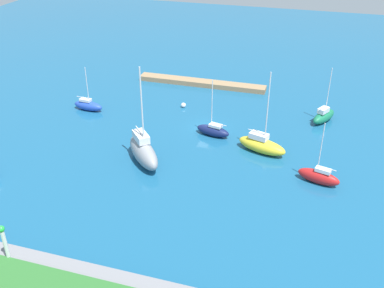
{
  "coord_description": "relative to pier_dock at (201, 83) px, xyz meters",
  "views": [
    {
      "loc": [
        -14.23,
        54.26,
        28.94
      ],
      "look_at": [
        0.0,
        7.53,
        1.5
      ],
      "focal_mm": 41.6,
      "sensor_mm": 36.0,
      "label": 1
    }
  ],
  "objects": [
    {
      "name": "sailboat_yellow_inner_mooring",
      "position": [
        -13.65,
        19.9,
        0.64
      ],
      "size": [
        6.83,
        4.02,
        10.91
      ],
      "rotation": [
        0.0,
        0.0,
        2.83
      ],
      "color": "yellow",
      "rests_on": "water"
    },
    {
      "name": "sailboat_blue_west_end",
      "position": [
        13.82,
        14.94,
        0.38
      ],
      "size": [
        4.9,
        1.92,
        6.92
      ],
      "rotation": [
        0.0,
        0.0,
        3.06
      ],
      "color": "#2347B2",
      "rests_on": "water"
    },
    {
      "name": "harbor_beacon",
      "position": [
        4.26,
        46.72,
        2.75
      ],
      "size": [
        0.56,
        0.56,
        3.73
      ],
      "color": "silver",
      "rests_on": "breakwater"
    },
    {
      "name": "breakwater",
      "position": [
        -5.3,
        46.72,
        0.09
      ],
      "size": [
        71.76,
        3.39,
        1.01
      ],
      "primitive_type": "cube",
      "color": "gray",
      "rests_on": "ground"
    },
    {
      "name": "sailboat_navy_lone_north",
      "position": [
        -6.58,
        17.37,
        0.38
      ],
      "size": [
        5.05,
        2.61,
        8.08
      ],
      "rotation": [
        0.0,
        0.0,
        6.07
      ],
      "color": "#141E4C",
      "rests_on": "water"
    },
    {
      "name": "water",
      "position": [
        -5.3,
        15.55,
        -0.42
      ],
      "size": [
        160.0,
        160.0,
        0.0
      ],
      "primitive_type": "plane",
      "color": "#19567F",
      "rests_on": "ground"
    },
    {
      "name": "sailboat_red_outer_mooring",
      "position": [
        -21.04,
        25.02,
        0.48
      ],
      "size": [
        5.03,
        2.61,
        7.6
      ],
      "rotation": [
        0.0,
        0.0,
        6.02
      ],
      "color": "red",
      "rests_on": "water"
    },
    {
      "name": "sailboat_green_far_south",
      "position": [
        -20.88,
        8.58,
        0.52
      ],
      "size": [
        3.84,
        5.26,
        8.14
      ],
      "rotation": [
        0.0,
        0.0,
        4.23
      ],
      "color": "#19724C",
      "rests_on": "water"
    },
    {
      "name": "pier_dock",
      "position": [
        0.0,
        0.0,
        0.0
      ],
      "size": [
        22.33,
        2.27,
        0.83
      ],
      "primitive_type": "cube",
      "color": "#997A56",
      "rests_on": "ground"
    },
    {
      "name": "sailboat_gray_along_channel",
      "position": [
        -0.16,
        26.64,
        1.16
      ],
      "size": [
        6.9,
        7.31,
        12.5
      ],
      "rotation": [
        0.0,
        0.0,
        2.3
      ],
      "color": "gray",
      "rests_on": "water"
    },
    {
      "name": "mooring_buoy_white",
      "position": [
        0.15,
        9.75,
        -0.03
      ],
      "size": [
        0.77,
        0.77,
        0.77
      ],
      "primitive_type": "sphere",
      "color": "white",
      "rests_on": "water"
    }
  ]
}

